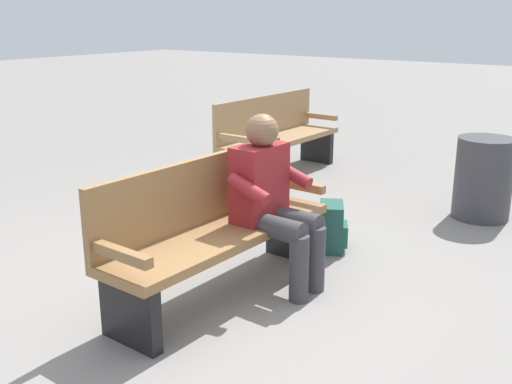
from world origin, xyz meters
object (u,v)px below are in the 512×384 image
backpack (332,227)px  trash_bin (483,178)px  bench_near (214,227)px  person_seated (273,197)px  bench_far (275,135)px

backpack → trash_bin: size_ratio=0.51×
bench_near → trash_bin: 2.80m
bench_near → person_seated: 0.44m
bench_near → bench_far: same height
trash_bin → bench_far: bearing=-94.6°
person_seated → bench_near: bearing=-35.3°
person_seated → trash_bin: (-2.30, 0.74, -0.26)m
bench_far → trash_bin: bench_far is taller
bench_near → person_seated: size_ratio=1.54×
bench_far → trash_bin: size_ratio=2.44×
backpack → trash_bin: (-1.49, 0.72, 0.18)m
bench_near → person_seated: (-0.32, 0.24, 0.17)m
trash_bin → bench_near: bearing=-20.6°
bench_near → bench_far: (-2.81, -1.42, 0.00)m
bench_near → trash_bin: bench_near is taller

